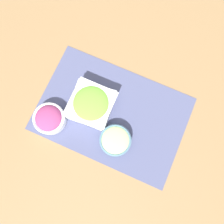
{
  "coord_description": "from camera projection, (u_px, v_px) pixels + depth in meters",
  "views": [
    {
      "loc": [
        0.06,
        -0.14,
        0.84
      ],
      "look_at": [
        0.0,
        0.0,
        0.03
      ],
      "focal_mm": 35.0,
      "sensor_mm": 36.0,
      "label": 1
    }
  ],
  "objects": [
    {
      "name": "ground_plane",
      "position": [
        112.0,
        114.0,
        0.85
      ],
      "size": [
        3.0,
        3.0,
        0.0
      ],
      "primitive_type": "plane",
      "color": "olive"
    },
    {
      "name": "placemat",
      "position": [
        112.0,
        114.0,
        0.85
      ],
      "size": [
        0.57,
        0.38,
        0.0
      ],
      "color": "#474C70",
      "rests_on": "ground_plane"
    },
    {
      "name": "lettuce_bowl",
      "position": [
        92.0,
        105.0,
        0.81
      ],
      "size": [
        0.16,
        0.16,
        0.08
      ],
      "color": "white",
      "rests_on": "placemat"
    },
    {
      "name": "onion_bowl",
      "position": [
        49.0,
        118.0,
        0.81
      ],
      "size": [
        0.12,
        0.12,
        0.06
      ],
      "color": "silver",
      "rests_on": "placemat"
    },
    {
      "name": "cucumber_bowl",
      "position": [
        115.0,
        140.0,
        0.8
      ],
      "size": [
        0.12,
        0.12,
        0.05
      ],
      "color": "slate",
      "rests_on": "placemat"
    }
  ]
}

